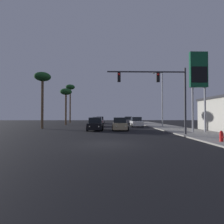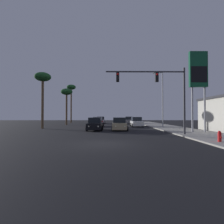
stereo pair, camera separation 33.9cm
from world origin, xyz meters
The scene contains 15 objects.
ground_plane centered at (0.00, 0.00, 0.00)m, with size 120.00×120.00×0.00m, color black.
sidewalk_right centered at (9.50, 10.00, 0.06)m, with size 5.00×60.00×0.12m.
car_tan centered at (1.64, 11.11, 0.76)m, with size 2.04×4.34×1.68m.
car_black centered at (-1.57, 10.89, 0.76)m, with size 2.04×4.31×1.68m.
car_red centered at (-1.79, 18.83, 0.76)m, with size 2.04×4.33×1.68m.
car_silver centered at (-1.87, 29.71, 0.76)m, with size 2.04×4.34×1.68m.
car_grey centered at (4.79, 29.23, 0.76)m, with size 2.04×4.31×1.68m.
car_white centered at (5.03, 18.60, 0.76)m, with size 2.04×4.32×1.68m.
traffic_light_mast centered at (5.43, 4.86, 4.75)m, with size 7.75×0.36×6.50m.
street_lamp centered at (8.86, 16.36, 5.12)m, with size 1.74×0.24×9.00m.
gas_station_sign centered at (10.30, 7.32, 6.62)m, with size 2.00×0.42×9.00m.
fire_hydrant centered at (8.04, 0.03, 0.49)m, with size 0.24×0.34×0.76m.
palm_tree_near centered at (-9.68, 14.00, 7.28)m, with size 2.40×2.40×8.39m.
palm_tree_mid centered at (-8.63, 24.00, 6.50)m, with size 2.40×2.40×7.52m.
palm_tree_far centered at (-9.94, 34.00, 8.78)m, with size 2.40×2.40×10.10m.
Camera 2 is at (0.46, -12.05, 1.94)m, focal length 28.00 mm.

